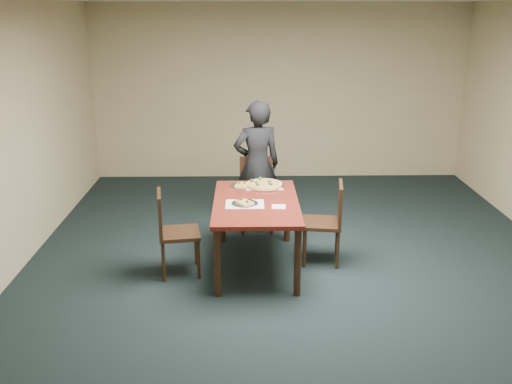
{
  "coord_description": "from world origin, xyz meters",
  "views": [
    {
      "loc": [
        -0.56,
        -5.24,
        2.7
      ],
      "look_at": [
        -0.45,
        0.49,
        0.85
      ],
      "focal_mm": 40.0,
      "sensor_mm": 36.0,
      "label": 1
    }
  ],
  "objects_px": {
    "dining_table": "(256,209)",
    "slice_plate_near": "(245,203)",
    "chair_far": "(256,189)",
    "pizza_pan": "(264,184)",
    "diner": "(257,165)",
    "chair_left": "(172,228)",
    "chair_right": "(329,218)",
    "slice_plate_far": "(242,185)"
  },
  "relations": [
    {
      "from": "slice_plate_near",
      "to": "dining_table",
      "type": "bearing_deg",
      "value": 40.7
    },
    {
      "from": "pizza_pan",
      "to": "slice_plate_far",
      "type": "distance_m",
      "value": 0.25
    },
    {
      "from": "chair_left",
      "to": "slice_plate_far",
      "type": "height_order",
      "value": "chair_left"
    },
    {
      "from": "dining_table",
      "to": "pizza_pan",
      "type": "relative_size",
      "value": 3.31
    },
    {
      "from": "chair_left",
      "to": "slice_plate_far",
      "type": "relative_size",
      "value": 3.25
    },
    {
      "from": "slice_plate_near",
      "to": "chair_left",
      "type": "bearing_deg",
      "value": -174.85
    },
    {
      "from": "dining_table",
      "to": "slice_plate_near",
      "type": "relative_size",
      "value": 5.36
    },
    {
      "from": "chair_left",
      "to": "chair_right",
      "type": "xyz_separation_m",
      "value": [
        1.69,
        0.27,
        0.0
      ]
    },
    {
      "from": "dining_table",
      "to": "chair_right",
      "type": "distance_m",
      "value": 0.82
    },
    {
      "from": "chair_far",
      "to": "diner",
      "type": "distance_m",
      "value": 0.31
    },
    {
      "from": "dining_table",
      "to": "slice_plate_near",
      "type": "height_order",
      "value": "slice_plate_near"
    },
    {
      "from": "slice_plate_near",
      "to": "slice_plate_far",
      "type": "distance_m",
      "value": 0.63
    },
    {
      "from": "chair_left",
      "to": "pizza_pan",
      "type": "height_order",
      "value": "chair_left"
    },
    {
      "from": "dining_table",
      "to": "diner",
      "type": "xyz_separation_m",
      "value": [
        0.04,
        1.2,
        0.16
      ]
    },
    {
      "from": "chair_far",
      "to": "chair_left",
      "type": "height_order",
      "value": "same"
    },
    {
      "from": "chair_far",
      "to": "slice_plate_near",
      "type": "xyz_separation_m",
      "value": [
        -0.15,
        -1.26,
        0.25
      ]
    },
    {
      "from": "chair_left",
      "to": "chair_right",
      "type": "distance_m",
      "value": 1.71
    },
    {
      "from": "chair_far",
      "to": "pizza_pan",
      "type": "distance_m",
      "value": 0.68
    },
    {
      "from": "pizza_pan",
      "to": "slice_plate_near",
      "type": "distance_m",
      "value": 0.67
    },
    {
      "from": "dining_table",
      "to": "slice_plate_near",
      "type": "distance_m",
      "value": 0.19
    },
    {
      "from": "diner",
      "to": "slice_plate_far",
      "type": "bearing_deg",
      "value": 62.5
    },
    {
      "from": "pizza_pan",
      "to": "diner",
      "type": "bearing_deg",
      "value": 95.84
    },
    {
      "from": "chair_right",
      "to": "slice_plate_far",
      "type": "bearing_deg",
      "value": -106.7
    },
    {
      "from": "dining_table",
      "to": "chair_left",
      "type": "bearing_deg",
      "value": -169.02
    },
    {
      "from": "pizza_pan",
      "to": "chair_right",
      "type": "bearing_deg",
      "value": -31.84
    },
    {
      "from": "slice_plate_near",
      "to": "slice_plate_far",
      "type": "bearing_deg",
      "value": 92.69
    },
    {
      "from": "chair_far",
      "to": "slice_plate_far",
      "type": "relative_size",
      "value": 3.25
    },
    {
      "from": "dining_table",
      "to": "slice_plate_far",
      "type": "distance_m",
      "value": 0.56
    },
    {
      "from": "chair_left",
      "to": "slice_plate_near",
      "type": "height_order",
      "value": "chair_left"
    },
    {
      "from": "chair_right",
      "to": "diner",
      "type": "distance_m",
      "value": 1.38
    },
    {
      "from": "slice_plate_near",
      "to": "slice_plate_far",
      "type": "height_order",
      "value": "slice_plate_near"
    },
    {
      "from": "diner",
      "to": "pizza_pan",
      "type": "xyz_separation_m",
      "value": [
        0.07,
        -0.67,
        -0.05
      ]
    },
    {
      "from": "slice_plate_far",
      "to": "dining_table",
      "type": "bearing_deg",
      "value": -74.29
    },
    {
      "from": "diner",
      "to": "slice_plate_far",
      "type": "distance_m",
      "value": 0.7
    },
    {
      "from": "chair_left",
      "to": "chair_right",
      "type": "relative_size",
      "value": 1.0
    },
    {
      "from": "chair_left",
      "to": "slice_plate_far",
      "type": "xyz_separation_m",
      "value": [
        0.74,
        0.7,
        0.25
      ]
    },
    {
      "from": "chair_right",
      "to": "pizza_pan",
      "type": "height_order",
      "value": "chair_right"
    },
    {
      "from": "dining_table",
      "to": "diner",
      "type": "bearing_deg",
      "value": 88.29
    },
    {
      "from": "chair_right",
      "to": "pizza_pan",
      "type": "relative_size",
      "value": 2.01
    },
    {
      "from": "chair_right",
      "to": "diner",
      "type": "relative_size",
      "value": 0.56
    },
    {
      "from": "diner",
      "to": "slice_plate_near",
      "type": "distance_m",
      "value": 1.32
    },
    {
      "from": "dining_table",
      "to": "diner",
      "type": "height_order",
      "value": "diner"
    }
  ]
}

